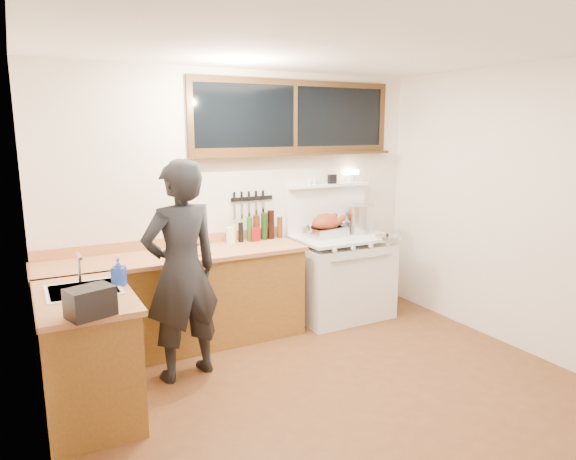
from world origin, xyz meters
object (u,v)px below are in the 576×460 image
vintage_stove (341,274)px  man (182,271)px  roast_turkey (326,227)px  cutting_board (186,249)px

vintage_stove → man: (-1.92, -0.56, 0.44)m
man → roast_turkey: bearing=19.6°
man → cutting_board: bearing=69.6°
cutting_board → roast_turkey: size_ratio=0.96×
man → cutting_board: 0.57m
vintage_stove → cutting_board: bearing=-179.0°
vintage_stove → cutting_board: vintage_stove is taller
man → cutting_board: (0.20, 0.53, 0.05)m
vintage_stove → man: man is taller
cutting_board → vintage_stove: bearing=1.0°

